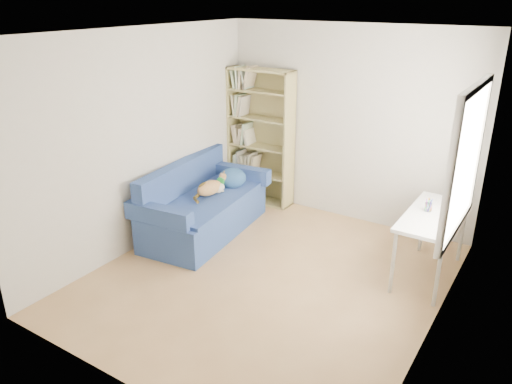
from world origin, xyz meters
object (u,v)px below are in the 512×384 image
Objects in this scene: sofa at (203,206)px; desk at (433,220)px; pen_cup at (428,206)px; bookshelf at (261,143)px.

sofa reaches higher than desk.
sofa reaches higher than pen_cup.
bookshelf reaches higher than desk.
sofa is 13.09× the size of pen_cup.
sofa is at bearing -169.83° from pen_cup.
pen_cup is (2.71, 0.49, 0.46)m from sofa.
desk is at bearing 2.58° from sofa.
bookshelf is 1.64× the size of desk.
sofa is 2.79m from pen_cup.
bookshelf is at bearing 163.30° from pen_cup.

